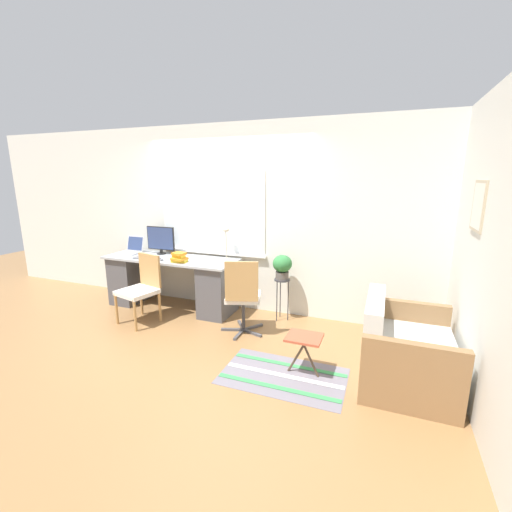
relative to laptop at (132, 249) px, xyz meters
name	(u,v)px	position (x,y,z in m)	size (l,w,h in m)	color
ground_plane	(207,323)	(1.55, -0.40, -0.83)	(14.00, 14.00, 0.00)	olive
wall_back_with_window	(228,219)	(1.54, 0.34, 0.52)	(9.00, 0.12, 2.70)	silver
wall_right_with_picture	(472,240)	(4.54, -0.40, 0.52)	(0.08, 9.00, 2.70)	silver
desk	(172,281)	(0.77, -0.07, -0.42)	(2.04, 0.66, 0.78)	#9EA3A8
laptop	(132,249)	(0.00, 0.00, 0.00)	(0.30, 0.30, 0.25)	#B7B7BC
monitor	(161,239)	(0.49, 0.10, 0.17)	(0.48, 0.14, 0.43)	black
keyboard	(147,258)	(0.49, -0.26, -0.05)	(0.41, 0.13, 0.02)	slate
mouse	(162,260)	(0.76, -0.27, -0.04)	(0.04, 0.06, 0.03)	slate
desk_lamp	(226,238)	(1.60, 0.14, 0.26)	(0.14, 0.14, 0.47)	#BCB299
book_stack	(179,258)	(1.05, -0.26, 0.01)	(0.23, 0.19, 0.14)	yellow
desk_chair_wooden	(141,287)	(0.69, -0.65, -0.34)	(0.55, 0.55, 0.92)	#B2844C
office_chair_swivel	(243,295)	(2.14, -0.53, -0.32)	(0.57, 0.56, 0.98)	#47474C
couch_loveseat	(404,353)	(4.00, -0.90, -0.55)	(0.82, 1.11, 0.82)	beige
plant_stand	(282,285)	(2.46, 0.08, -0.33)	(0.22, 0.22, 0.59)	#333338
potted_plant	(282,266)	(2.46, 0.08, -0.05)	(0.26, 0.26, 0.33)	#514C47
floor_rug_striped	(283,376)	(2.89, -1.27, -0.83)	(1.23, 0.74, 0.01)	slate
folding_stool	(304,341)	(3.07, -1.16, -0.47)	(0.35, 0.30, 0.42)	#B24C33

